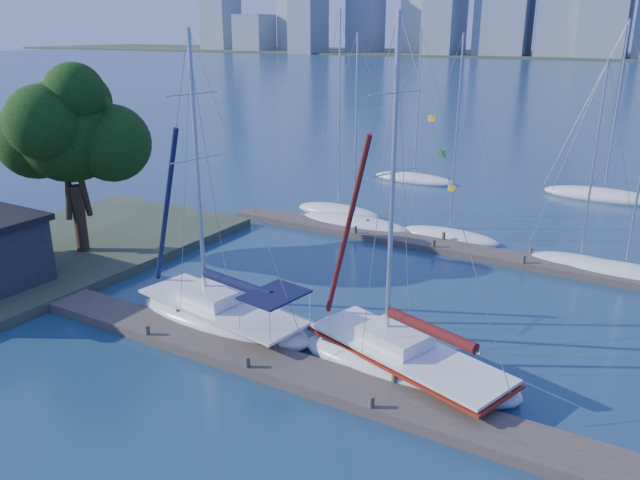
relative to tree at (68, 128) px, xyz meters
The scene contains 14 objects.
ground 17.44m from the tree, 16.22° to the right, with size 700.00×700.00×0.00m, color #18344E.
near_dock 17.36m from the tree, 16.22° to the right, with size 26.00×2.00×0.40m, color #433B31.
far_dock 21.93m from the tree, 33.82° to the left, with size 30.00×1.80×0.36m, color #433B31.
shore 7.31m from the tree, 140.46° to the right, with size 12.00×22.00×0.50m, color #38472D.
tree is the anchor object (origin of this frame).
sailboat_navy 13.64m from the tree, 12.43° to the right, with size 9.01×4.12×12.73m.
sailboat_maroon 21.16m from the tree, ahead, with size 8.96×5.24×13.23m.
bg_boat_0 18.09m from the tree, 61.96° to the left, with size 6.50×3.19×13.66m.
bg_boat_1 17.71m from the tree, 51.53° to the left, with size 7.83×3.05×12.27m.
bg_boat_2 22.24m from the tree, 39.85° to the left, with size 6.38×3.25×12.18m.
bg_boat_3 27.76m from the tree, 27.71° to the left, with size 5.93×3.92×11.06m.
bg_boat_4 29.55m from the tree, 25.15° to the left, with size 7.06×3.24×11.16m.
bg_boat_6 28.83m from the tree, 72.30° to the left, with size 7.35×4.12×12.41m.
bg_boat_7 37.20m from the tree, 51.17° to the left, with size 8.92×5.07×13.14m.
Camera 1 is at (12.46, -16.74, 12.03)m, focal length 35.00 mm.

